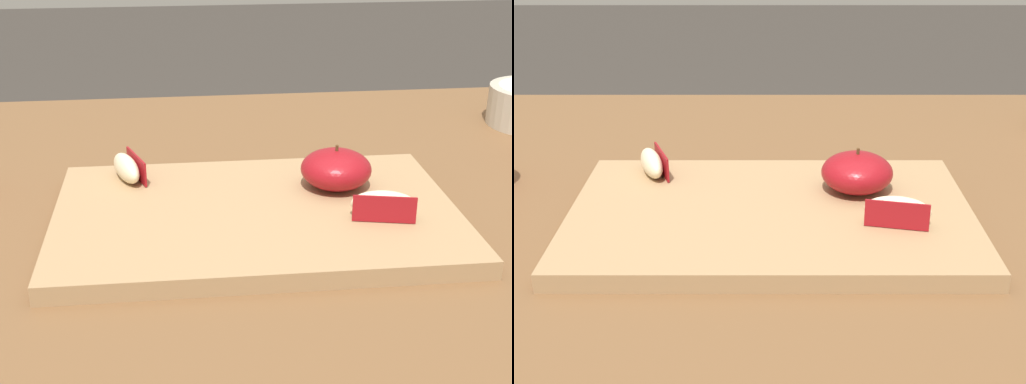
# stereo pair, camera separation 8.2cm
# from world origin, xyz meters

# --- Properties ---
(dining_table) EXTENTS (1.49, 0.97, 0.73)m
(dining_table) POSITION_xyz_m (0.00, 0.00, 0.65)
(dining_table) COLOR brown
(dining_table) RESTS_ON ground_plane
(cutting_board) EXTENTS (0.45, 0.30, 0.02)m
(cutting_board) POSITION_xyz_m (0.01, -0.05, 0.74)
(cutting_board) COLOR #A37F56
(cutting_board) RESTS_ON dining_table
(apple_half_skin_up) EXTENTS (0.08, 0.08, 0.05)m
(apple_half_skin_up) POSITION_xyz_m (0.11, -0.00, 0.78)
(apple_half_skin_up) COLOR maroon
(apple_half_skin_up) RESTS_ON cutting_board
(apple_wedge_back) EXTENTS (0.05, 0.08, 0.03)m
(apple_wedge_back) POSITION_xyz_m (-0.14, 0.05, 0.77)
(apple_wedge_back) COLOR beige
(apple_wedge_back) RESTS_ON cutting_board
(apple_wedge_middle) EXTENTS (0.08, 0.04, 0.03)m
(apple_wedge_middle) POSITION_xyz_m (0.14, -0.09, 0.77)
(apple_wedge_middle) COLOR beige
(apple_wedge_middle) RESTS_ON cutting_board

